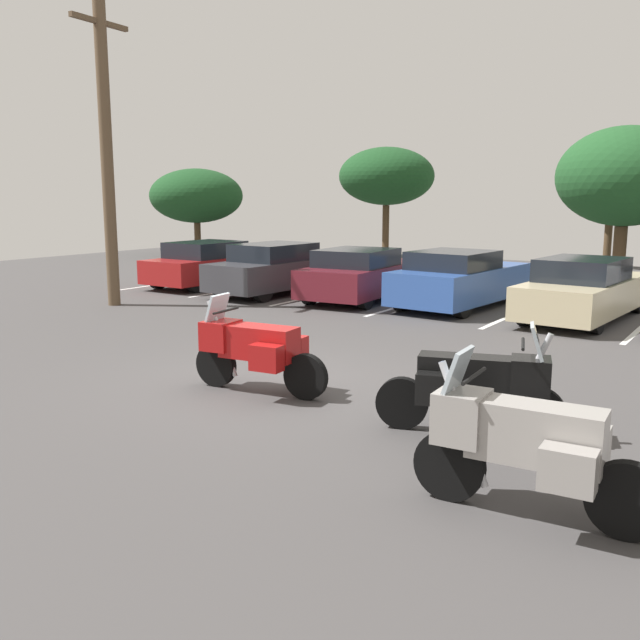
% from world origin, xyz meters
% --- Properties ---
extents(ground, '(44.00, 44.00, 0.10)m').
position_xyz_m(ground, '(0.00, 0.00, -0.05)').
color(ground, '#423F3F').
extents(motorcycle_touring, '(2.16, 1.00, 1.40)m').
position_xyz_m(motorcycle_touring, '(0.10, -0.59, 0.66)').
color(motorcycle_touring, black).
rests_on(motorcycle_touring, ground).
extents(motorcycle_second, '(2.20, 0.94, 1.46)m').
position_xyz_m(motorcycle_second, '(4.58, -2.39, 0.68)').
color(motorcycle_second, black).
rests_on(motorcycle_second, ground).
extents(motorcycle_third, '(2.15, 1.07, 1.37)m').
position_xyz_m(motorcycle_third, '(3.45, -0.60, 0.64)').
color(motorcycle_third, black).
rests_on(motorcycle_third, ground).
extents(parking_stripes, '(17.10, 4.61, 0.01)m').
position_xyz_m(parking_stripes, '(-1.72, 8.11, 0.00)').
color(parking_stripes, silver).
rests_on(parking_stripes, ground).
extents(car_red, '(1.86, 4.37, 1.39)m').
position_xyz_m(car_red, '(-8.65, 8.05, 0.68)').
color(car_red, maroon).
rests_on(car_red, ground).
extents(car_charcoal, '(1.96, 4.64, 1.46)m').
position_xyz_m(car_charcoal, '(-5.80, 7.81, 0.72)').
color(car_charcoal, '#38383D').
rests_on(car_charcoal, ground).
extents(car_maroon, '(2.19, 4.64, 1.40)m').
position_xyz_m(car_maroon, '(-3.15, 8.12, 0.69)').
color(car_maroon, maroon).
rests_on(car_maroon, ground).
extents(car_blue, '(2.23, 4.61, 1.45)m').
position_xyz_m(car_blue, '(-0.45, 8.38, 0.70)').
color(car_blue, '#2D519E').
rests_on(car_blue, ground).
extents(car_champagne, '(2.11, 4.97, 1.43)m').
position_xyz_m(car_champagne, '(2.64, 8.26, 0.68)').
color(car_champagne, '#C1B289').
rests_on(car_champagne, ground).
extents(utility_pole, '(0.31, 1.80, 7.56)m').
position_xyz_m(utility_pole, '(-8.05, 3.76, 3.89)').
color(utility_pole, brown).
rests_on(utility_pole, ground).
extents(tree_far_right, '(4.39, 4.39, 4.06)m').
position_xyz_m(tree_far_right, '(-17.10, 16.50, 2.78)').
color(tree_far_right, '#4C3823').
rests_on(tree_far_right, ground).
extents(tree_center, '(4.42, 4.42, 5.01)m').
position_xyz_m(tree_center, '(-9.29, 20.92, 3.67)').
color(tree_center, '#4C3823').
rests_on(tree_center, ground).
extents(tree_left, '(4.38, 4.38, 5.04)m').
position_xyz_m(tree_left, '(1.80, 16.65, 3.41)').
color(tree_left, '#4C3823').
rests_on(tree_left, ground).
extents(tree_right, '(2.50, 2.50, 4.85)m').
position_xyz_m(tree_right, '(0.65, 20.58, 3.37)').
color(tree_right, '#4C3823').
rests_on(tree_right, ground).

